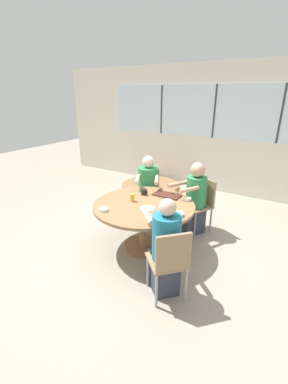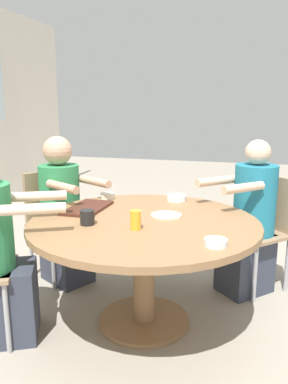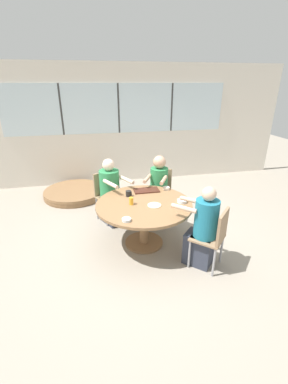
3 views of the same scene
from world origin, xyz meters
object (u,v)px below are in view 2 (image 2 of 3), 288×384
(person_woman_green_shirt, at_px, (250,225))
(coffee_mug, at_px, (87,217))
(person_man_blue_shirt, at_px, (63,217))
(juice_glass, at_px, (136,220))
(bowl_cereal, at_px, (177,198))
(bowl_white_shallow, at_px, (108,196))
(chair_for_woman_green_shirt, at_px, (266,222))
(bowl_fruit, at_px, (216,242))
(chair_for_man_blue_shirt, at_px, (52,214))

(person_woman_green_shirt, height_order, coffee_mug, person_woman_green_shirt)
(person_woman_green_shirt, bearing_deg, person_man_blue_shirt, 52.60)
(coffee_mug, relative_size, juice_glass, 0.83)
(juice_glass, bearing_deg, bowl_cereal, -6.21)
(person_man_blue_shirt, height_order, bowl_white_shallow, person_man_blue_shirt)
(juice_glass, distance_m, bowl_white_shallow, 0.80)
(person_man_blue_shirt, bearing_deg, juice_glass, 80.79)
(chair_for_woman_green_shirt, xyz_separation_m, person_woman_green_shirt, (-0.12, 0.11, -0.00))
(juice_glass, height_order, bowl_fruit, juice_glass)
(chair_for_man_blue_shirt, xyz_separation_m, juice_glass, (-0.71, -0.97, 0.23))
(chair_for_woman_green_shirt, bearing_deg, coffee_mug, 86.41)
(chair_for_woman_green_shirt, relative_size, person_woman_green_shirt, 0.75)
(chair_for_woman_green_shirt, bearing_deg, bowl_fruit, 119.92)
(chair_for_man_blue_shirt, bearing_deg, coffee_mug, 71.59)
(bowl_white_shallow, xyz_separation_m, bowl_fruit, (-0.81, -0.92, -0.00))
(chair_for_woman_green_shirt, distance_m, chair_for_man_blue_shirt, 1.74)
(bowl_white_shallow, height_order, bowl_fruit, bowl_white_shallow)
(bowl_white_shallow, distance_m, bowl_fruit, 1.22)
(person_woman_green_shirt, distance_m, juice_glass, 1.10)
(person_man_blue_shirt, height_order, coffee_mug, person_man_blue_shirt)
(person_man_blue_shirt, distance_m, bowl_cereal, 0.93)
(chair_for_man_blue_shirt, bearing_deg, juice_glass, 82.05)
(person_woman_green_shirt, xyz_separation_m, coffee_mug, (-0.86, 0.94, 0.23))
(person_woman_green_shirt, height_order, person_man_blue_shirt, person_man_blue_shirt)
(bowl_cereal, xyz_separation_m, bowl_fruit, (-0.90, -0.39, -0.00))
(juice_glass, relative_size, bowl_cereal, 0.77)
(bowl_fruit, bearing_deg, bowl_white_shallow, 48.59)
(juice_glass, xyz_separation_m, bowl_white_shallow, (0.67, 0.44, -0.03))
(chair_for_woman_green_shirt, xyz_separation_m, bowl_fruit, (-1.12, 0.27, 0.20))
(chair_for_man_blue_shirt, distance_m, person_woman_green_shirt, 1.61)
(person_man_blue_shirt, distance_m, bowl_white_shallow, 0.43)
(chair_for_woman_green_shirt, distance_m, coffee_mug, 1.45)
(chair_for_man_blue_shirt, distance_m, bowl_white_shallow, 0.56)
(coffee_mug, bearing_deg, bowl_fruit, -100.79)
(chair_for_woman_green_shirt, xyz_separation_m, juice_glass, (-0.98, 0.75, 0.23))
(coffee_mug, distance_m, bowl_fruit, 0.79)
(chair_for_woman_green_shirt, xyz_separation_m, chair_for_man_blue_shirt, (-0.27, 1.71, 0.00))
(chair_for_woman_green_shirt, bearing_deg, juice_glass, 96.44)
(chair_for_man_blue_shirt, bearing_deg, person_woman_green_shirt, 123.81)
(chair_for_woman_green_shirt, height_order, bowl_white_shallow, chair_for_woman_green_shirt)
(bowl_cereal, bearing_deg, person_woman_green_shirt, -79.07)
(chair_for_woman_green_shirt, bearing_deg, bowl_cereal, 62.39)
(person_woman_green_shirt, xyz_separation_m, bowl_fruit, (-1.00, 0.16, 0.20))
(bowl_fruit, bearing_deg, person_woman_green_shirt, -9.01)
(chair_for_man_blue_shirt, relative_size, bowl_cereal, 6.00)
(bowl_cereal, relative_size, bowl_fruit, 1.24)
(person_man_blue_shirt, bearing_deg, bowl_cereal, 126.23)
(chair_for_woman_green_shirt, height_order, bowl_fruit, chair_for_woman_green_shirt)
(juice_glass, xyz_separation_m, bowl_cereal, (0.76, -0.08, -0.04))
(chair_for_man_blue_shirt, relative_size, person_man_blue_shirt, 0.74)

